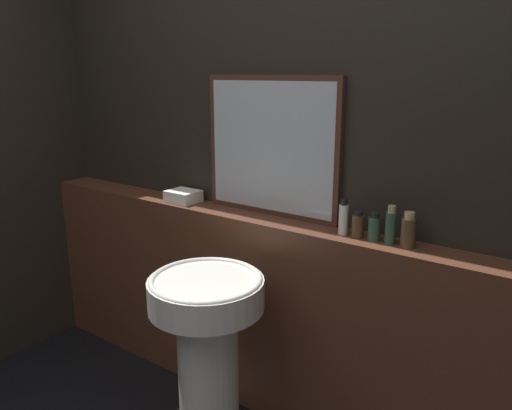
{
  "coord_description": "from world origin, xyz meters",
  "views": [
    {
      "loc": [
        1.29,
        -0.38,
        1.66
      ],
      "look_at": [
        0.04,
        1.36,
        1.08
      ],
      "focal_mm": 35.0,
      "sensor_mm": 36.0,
      "label": 1
    }
  ],
  "objects_px": {
    "lotion_bottle": "(374,228)",
    "hand_soap_bottle": "(408,231)",
    "pedestal_sink": "(208,347)",
    "shampoo_bottle": "(343,218)",
    "conditioner_bottle": "(358,225)",
    "towel_stack": "(183,196)",
    "body_wash_bottle": "(391,226)",
    "mirror": "(272,147)"
  },
  "relations": [
    {
      "from": "pedestal_sink",
      "to": "body_wash_bottle",
      "type": "xyz_separation_m",
      "value": [
        0.59,
        0.44,
        0.53
      ]
    },
    {
      "from": "towel_stack",
      "to": "body_wash_bottle",
      "type": "xyz_separation_m",
      "value": [
        1.13,
        0.0,
        0.04
      ]
    },
    {
      "from": "pedestal_sink",
      "to": "mirror",
      "type": "distance_m",
      "value": 0.93
    },
    {
      "from": "mirror",
      "to": "conditioner_bottle",
      "type": "bearing_deg",
      "value": -8.92
    },
    {
      "from": "pedestal_sink",
      "to": "conditioner_bottle",
      "type": "relative_size",
      "value": 7.5
    },
    {
      "from": "lotion_bottle",
      "to": "hand_soap_bottle",
      "type": "relative_size",
      "value": 0.82
    },
    {
      "from": "lotion_bottle",
      "to": "hand_soap_bottle",
      "type": "distance_m",
      "value": 0.14
    },
    {
      "from": "conditioner_bottle",
      "to": "body_wash_bottle",
      "type": "distance_m",
      "value": 0.14
    },
    {
      "from": "pedestal_sink",
      "to": "towel_stack",
      "type": "distance_m",
      "value": 0.85
    },
    {
      "from": "towel_stack",
      "to": "conditioner_bottle",
      "type": "relative_size",
      "value": 1.42
    },
    {
      "from": "lotion_bottle",
      "to": "shampoo_bottle",
      "type": "bearing_deg",
      "value": 180.0
    },
    {
      "from": "towel_stack",
      "to": "lotion_bottle",
      "type": "relative_size",
      "value": 1.37
    },
    {
      "from": "shampoo_bottle",
      "to": "conditioner_bottle",
      "type": "height_order",
      "value": "shampoo_bottle"
    },
    {
      "from": "pedestal_sink",
      "to": "hand_soap_bottle",
      "type": "xyz_separation_m",
      "value": [
        0.66,
        0.44,
        0.52
      ]
    },
    {
      "from": "towel_stack",
      "to": "pedestal_sink",
      "type": "bearing_deg",
      "value": -39.27
    },
    {
      "from": "towel_stack",
      "to": "body_wash_bottle",
      "type": "distance_m",
      "value": 1.13
    },
    {
      "from": "towel_stack",
      "to": "lotion_bottle",
      "type": "bearing_deg",
      "value": 0.0
    },
    {
      "from": "towel_stack",
      "to": "conditioner_bottle",
      "type": "bearing_deg",
      "value": 0.0
    },
    {
      "from": "shampoo_bottle",
      "to": "body_wash_bottle",
      "type": "bearing_deg",
      "value": 0.0
    },
    {
      "from": "mirror",
      "to": "towel_stack",
      "type": "distance_m",
      "value": 0.59
    },
    {
      "from": "pedestal_sink",
      "to": "mirror",
      "type": "bearing_deg",
      "value": 93.84
    },
    {
      "from": "pedestal_sink",
      "to": "body_wash_bottle",
      "type": "relative_size",
      "value": 5.41
    },
    {
      "from": "pedestal_sink",
      "to": "shampoo_bottle",
      "type": "bearing_deg",
      "value": 49.14
    },
    {
      "from": "towel_stack",
      "to": "lotion_bottle",
      "type": "height_order",
      "value": "lotion_bottle"
    },
    {
      "from": "hand_soap_bottle",
      "to": "towel_stack",
      "type": "bearing_deg",
      "value": 180.0
    },
    {
      "from": "mirror",
      "to": "body_wash_bottle",
      "type": "height_order",
      "value": "mirror"
    },
    {
      "from": "pedestal_sink",
      "to": "conditioner_bottle",
      "type": "xyz_separation_m",
      "value": [
        0.45,
        0.44,
        0.51
      ]
    },
    {
      "from": "mirror",
      "to": "shampoo_bottle",
      "type": "distance_m",
      "value": 0.49
    },
    {
      "from": "body_wash_bottle",
      "to": "lotion_bottle",
      "type": "bearing_deg",
      "value": -180.0
    },
    {
      "from": "mirror",
      "to": "lotion_bottle",
      "type": "distance_m",
      "value": 0.62
    },
    {
      "from": "pedestal_sink",
      "to": "towel_stack",
      "type": "height_order",
      "value": "towel_stack"
    },
    {
      "from": "pedestal_sink",
      "to": "lotion_bottle",
      "type": "height_order",
      "value": "lotion_bottle"
    },
    {
      "from": "mirror",
      "to": "hand_soap_bottle",
      "type": "distance_m",
      "value": 0.74
    },
    {
      "from": "pedestal_sink",
      "to": "mirror",
      "type": "relative_size",
      "value": 1.19
    },
    {
      "from": "lotion_bottle",
      "to": "body_wash_bottle",
      "type": "height_order",
      "value": "body_wash_bottle"
    },
    {
      "from": "mirror",
      "to": "hand_soap_bottle",
      "type": "xyz_separation_m",
      "value": [
        0.69,
        -0.08,
        -0.26
      ]
    },
    {
      "from": "pedestal_sink",
      "to": "conditioner_bottle",
      "type": "distance_m",
      "value": 0.81
    },
    {
      "from": "pedestal_sink",
      "to": "hand_soap_bottle",
      "type": "relative_size",
      "value": 5.95
    },
    {
      "from": "lotion_bottle",
      "to": "conditioner_bottle",
      "type": "bearing_deg",
      "value": 180.0
    },
    {
      "from": "pedestal_sink",
      "to": "shampoo_bottle",
      "type": "height_order",
      "value": "shampoo_bottle"
    },
    {
      "from": "pedestal_sink",
      "to": "shampoo_bottle",
      "type": "xyz_separation_m",
      "value": [
        0.38,
        0.44,
        0.52
      ]
    },
    {
      "from": "conditioner_bottle",
      "to": "body_wash_bottle",
      "type": "height_order",
      "value": "body_wash_bottle"
    }
  ]
}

